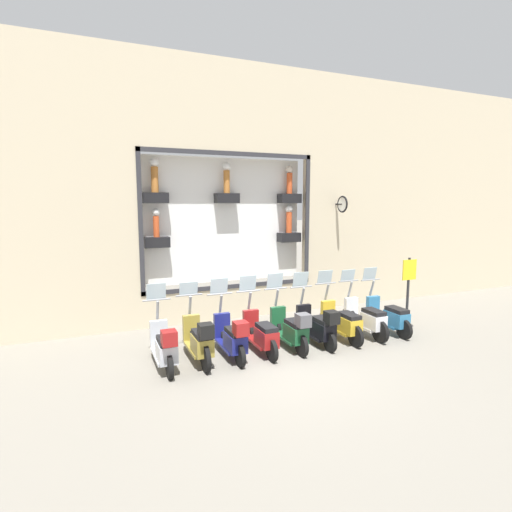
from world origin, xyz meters
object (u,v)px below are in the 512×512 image
(scooter_green_4, at_px, (291,329))
(scooter_yellow_2, at_px, (342,322))
(scooter_red_5, at_px, (261,334))
(scooter_navy_6, at_px, (232,337))
(scooter_white_1, at_px, (366,319))
(scooter_olive_7, at_px, (199,341))
(scooter_teal_0, at_px, (389,316))
(scooter_black_3, at_px, (318,326))
(shop_sign_post, at_px, (408,289))
(scooter_silver_8, at_px, (165,347))

(scooter_green_4, bearing_deg, scooter_yellow_2, -87.44)
(scooter_red_5, xyz_separation_m, scooter_navy_6, (-0.06, 0.72, 0.04))
(scooter_green_4, relative_size, scooter_navy_6, 1.00)
(scooter_yellow_2, distance_m, scooter_navy_6, 2.88)
(scooter_white_1, bearing_deg, scooter_green_4, 91.74)
(scooter_white_1, height_order, scooter_green_4, scooter_green_4)
(scooter_navy_6, xyz_separation_m, scooter_olive_7, (0.01, 0.72, 0.02))
(scooter_navy_6, bearing_deg, scooter_teal_0, -89.15)
(scooter_black_3, bearing_deg, scooter_red_5, 87.31)
(scooter_teal_0, bearing_deg, scooter_navy_6, 90.85)
(scooter_olive_7, bearing_deg, scooter_teal_0, -89.40)
(scooter_olive_7, height_order, shop_sign_post, shop_sign_post)
(scooter_teal_0, bearing_deg, shop_sign_post, -72.70)
(shop_sign_post, bearing_deg, scooter_white_1, 99.47)
(scooter_black_3, relative_size, scooter_silver_8, 1.00)
(scooter_white_1, xyz_separation_m, scooter_silver_8, (-0.07, 5.04, 0.02))
(scooter_silver_8, bearing_deg, scooter_navy_6, -89.96)
(scooter_teal_0, xyz_separation_m, scooter_olive_7, (-0.05, 5.04, 0.06))
(scooter_green_4, bearing_deg, scooter_white_1, -88.26)
(scooter_red_5, distance_m, scooter_silver_8, 2.16)
(scooter_yellow_2, bearing_deg, scooter_silver_8, 90.90)
(scooter_teal_0, relative_size, scooter_silver_8, 1.00)
(scooter_green_4, distance_m, scooter_navy_6, 1.44)
(scooter_olive_7, distance_m, scooter_silver_8, 0.72)
(scooter_black_3, distance_m, shop_sign_post, 3.08)
(shop_sign_post, bearing_deg, scooter_red_5, 93.42)
(scooter_red_5, bearing_deg, scooter_green_4, -94.90)
(scooter_green_4, distance_m, scooter_silver_8, 2.88)
(scooter_black_3, bearing_deg, scooter_green_4, 89.54)
(scooter_white_1, distance_m, scooter_red_5, 2.88)
(scooter_teal_0, relative_size, scooter_yellow_2, 1.00)
(scooter_yellow_2, xyz_separation_m, shop_sign_post, (0.26, -2.29, 0.59))
(scooter_white_1, relative_size, scooter_red_5, 1.01)
(scooter_white_1, distance_m, shop_sign_post, 1.70)
(scooter_teal_0, bearing_deg, scooter_green_4, 91.23)
(scooter_green_4, height_order, scooter_red_5, scooter_green_4)
(scooter_white_1, xyz_separation_m, shop_sign_post, (0.26, -1.57, 0.58))
(scooter_teal_0, relative_size, scooter_black_3, 1.00)
(scooter_red_5, bearing_deg, scooter_white_1, -89.93)
(scooter_silver_8, xyz_separation_m, shop_sign_post, (0.33, -6.61, 0.56))
(scooter_yellow_2, bearing_deg, scooter_navy_6, 91.32)
(scooter_white_1, height_order, scooter_black_3, scooter_black_3)
(scooter_olive_7, bearing_deg, scooter_silver_8, 90.96)
(scooter_red_5, bearing_deg, scooter_teal_0, -90.00)
(scooter_green_4, bearing_deg, scooter_teal_0, -88.77)
(shop_sign_post, bearing_deg, scooter_yellow_2, 96.56)
(scooter_teal_0, height_order, shop_sign_post, shop_sign_post)
(scooter_teal_0, height_order, scooter_black_3, scooter_black_3)
(scooter_yellow_2, bearing_deg, scooter_white_1, -89.92)
(scooter_green_4, relative_size, scooter_olive_7, 0.99)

